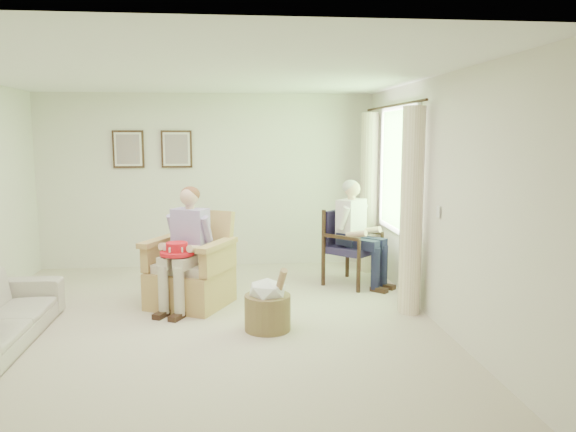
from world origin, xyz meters
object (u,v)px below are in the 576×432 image
object	(u,v)px
wood_armchair	(352,243)
hatbox	(268,304)
red_hat	(177,250)
wicker_armchair	(190,276)
person_wicker	(188,239)
person_dark	(355,226)

from	to	relation	value
wood_armchair	hatbox	distance (m)	2.17
hatbox	red_hat	bearing A→B (deg)	146.17
wood_armchair	wicker_armchair	bearing A→B (deg)	155.23
hatbox	wood_armchair	bearing A→B (deg)	54.54
red_hat	hatbox	world-z (taller)	red_hat
person_wicker	wicker_armchair	bearing A→B (deg)	116.41
person_wicker	person_dark	bearing A→B (deg)	46.49
person_wicker	red_hat	size ratio (longest dim) A/B	3.66
wicker_armchair	wood_armchair	distance (m)	2.25
wood_armchair	hatbox	size ratio (longest dim) A/B	1.42
wicker_armchair	person_dark	size ratio (longest dim) A/B	0.79
wood_armchair	red_hat	size ratio (longest dim) A/B	2.62
wood_armchair	person_dark	size ratio (longest dim) A/B	0.72
person_wicker	red_hat	xyz separation A→B (m)	(-0.12, -0.18, -0.09)
hatbox	person_wicker	bearing A→B (deg)	135.89
person_dark	person_wicker	bearing A→B (deg)	154.77
wicker_armchair	hatbox	distance (m)	1.29
red_hat	wicker_armchair	bearing A→B (deg)	70.16
person_dark	red_hat	world-z (taller)	person_dark
person_dark	hatbox	world-z (taller)	person_dark
hatbox	wicker_armchair	bearing A→B (deg)	131.28
wicker_armchair	red_hat	size ratio (longest dim) A/B	2.90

